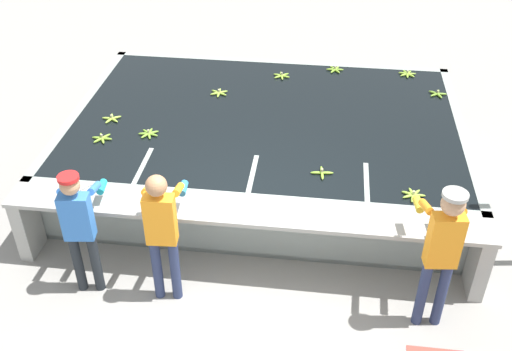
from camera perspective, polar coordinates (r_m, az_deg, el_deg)
name	(u,v)px	position (r m, az deg, el deg)	size (l,w,h in m)	color
ground_plane	(242,282)	(7.08, -1.35, -10.14)	(80.00, 80.00, 0.00)	gray
wash_tank	(265,144)	(8.64, 0.88, 3.01)	(5.47, 3.83, 0.88)	gray
work_ledge	(244,227)	(6.80, -1.15, -4.96)	(5.47, 0.45, 0.88)	#9E9E99
worker_0	(79,222)	(6.68, -16.49, -4.28)	(0.46, 0.73, 1.58)	#1E2328
worker_1	(162,226)	(6.36, -8.95, -4.80)	(0.43, 0.72, 1.66)	navy
worker_2	(442,246)	(6.22, 17.29, -6.41)	(0.46, 0.74, 1.74)	navy
banana_bunch_floating_0	(322,173)	(7.27, 6.30, 0.26)	(0.28, 0.28, 0.08)	#7FAD33
banana_bunch_floating_1	(102,138)	(8.15, -14.45, 3.46)	(0.28, 0.26, 0.08)	#7FAD33
banana_bunch_floating_2	(149,134)	(8.12, -10.19, 3.95)	(0.28, 0.28, 0.08)	#75A333
banana_bunch_floating_3	(407,74)	(9.90, 14.21, 9.36)	(0.28, 0.28, 0.08)	#8CB738
banana_bunch_floating_4	(282,76)	(9.55, 2.45, 9.48)	(0.28, 0.28, 0.08)	#8CB738
banana_bunch_floating_5	(437,94)	(9.39, 16.89, 7.46)	(0.27, 0.28, 0.08)	#75A333
banana_bunch_floating_6	(219,93)	(9.04, -3.55, 7.87)	(0.26, 0.28, 0.08)	#93BC3D
banana_bunch_floating_7	(413,195)	(7.10, 14.75, -1.81)	(0.28, 0.28, 0.08)	#93BC3D
banana_bunch_floating_8	(335,70)	(9.83, 7.53, 9.98)	(0.28, 0.27, 0.08)	#7FAD33
banana_bunch_floating_9	(112,119)	(8.58, -13.58, 5.30)	(0.27, 0.28, 0.08)	#9EC642
knife_0	(75,192)	(7.23, -16.89, -1.55)	(0.22, 0.30, 0.02)	silver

